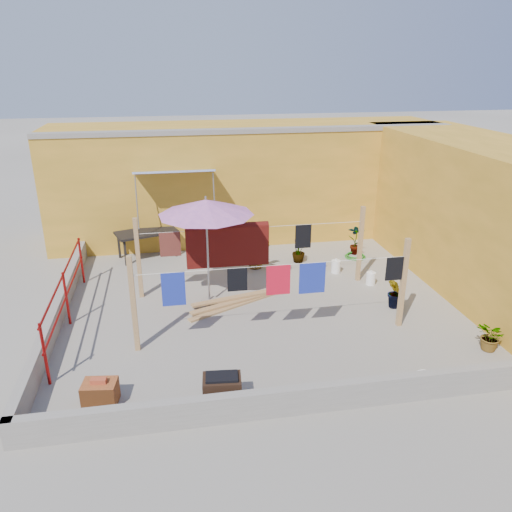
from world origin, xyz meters
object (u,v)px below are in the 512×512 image
object	(u,v)px
water_jug_b	(336,266)
plant_back_a	(256,254)
water_jug_a	(371,278)
brazier	(222,390)
green_hose	(355,256)
brick_stack	(100,393)
white_basin	(427,379)
outdoor_table	(147,234)
patio_umbrella	(206,208)

from	to	relation	value
water_jug_b	plant_back_a	bearing A→B (deg)	160.22
plant_back_a	water_jug_b	bearing A→B (deg)	-19.78
water_jug_a	plant_back_a	world-z (taller)	plant_back_a
brazier	green_hose	bearing A→B (deg)	52.43
brick_stack	water_jug_a	bearing A→B (deg)	30.58
brazier	water_jug_b	xyz separation A→B (m)	(3.31, 4.52, -0.09)
white_basin	green_hose	xyz separation A→B (m)	(0.82, 5.40, -0.00)
outdoor_table	brick_stack	bearing A→B (deg)	-95.49
outdoor_table	brazier	size ratio (longest dim) A/B	2.80
outdoor_table	brazier	bearing A→B (deg)	-79.19
white_basin	water_jug_b	distance (m)	4.52
outdoor_table	water_jug_b	size ratio (longest dim) A/B	4.76
patio_umbrella	brick_stack	bearing A→B (deg)	-121.70
brick_stack	plant_back_a	distance (m)	5.84
plant_back_a	green_hose	bearing A→B (deg)	4.45
water_jug_b	green_hose	distance (m)	1.22
patio_umbrella	water_jug_a	distance (m)	4.24
green_hose	white_basin	bearing A→B (deg)	-98.63
patio_umbrella	green_hose	size ratio (longest dim) A/B	4.25
brick_stack	green_hose	bearing A→B (deg)	40.27
outdoor_table	brazier	distance (m)	6.53
brazier	plant_back_a	distance (m)	5.39
water_jug_a	water_jug_b	size ratio (longest dim) A/B	0.95
brick_stack	brazier	size ratio (longest dim) A/B	0.91
patio_umbrella	plant_back_a	size ratio (longest dim) A/B	3.15
water_jug_a	water_jug_b	bearing A→B (deg)	125.21
white_basin	green_hose	world-z (taller)	green_hose
water_jug_a	green_hose	size ratio (longest dim) A/B	0.61
brick_stack	brazier	world-z (taller)	brazier
brick_stack	outdoor_table	bearing A→B (deg)	84.51
outdoor_table	white_basin	xyz separation A→B (m)	(4.55, -6.40, -0.61)
brazier	brick_stack	bearing A→B (deg)	168.93
brazier	plant_back_a	world-z (taller)	plant_back_a
white_basin	brick_stack	bearing A→B (deg)	176.07
brazier	green_hose	size ratio (longest dim) A/B	1.10
patio_umbrella	water_jug_a	size ratio (longest dim) A/B	6.91
green_hose	plant_back_a	world-z (taller)	plant_back_a
outdoor_table	water_jug_b	world-z (taller)	outdoor_table
water_jug_b	plant_back_a	size ratio (longest dim) A/B	0.48
white_basin	water_jug_b	bearing A→B (deg)	90.23
outdoor_table	plant_back_a	bearing A→B (deg)	-24.28
outdoor_table	plant_back_a	size ratio (longest dim) A/B	2.29
brazier	patio_umbrella	bearing A→B (deg)	87.95
green_hose	brazier	bearing A→B (deg)	-127.57
green_hose	water_jug_a	bearing A→B (deg)	-99.01
outdoor_table	brick_stack	xyz separation A→B (m)	(-0.58, -6.05, -0.46)
green_hose	plant_back_a	distance (m)	2.72
outdoor_table	white_basin	size ratio (longest dim) A/B	3.82
brick_stack	patio_umbrella	bearing A→B (deg)	58.30
water_jug_b	outdoor_table	bearing A→B (deg)	157.52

